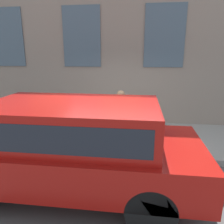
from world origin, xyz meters
The scene contains 5 objects.
ground_plane centered at (0.00, 0.00, 0.00)m, with size 80.00×80.00×0.00m, color #514F4C.
sidewalk centered at (1.30, 0.00, 0.07)m, with size 2.61×60.00×0.14m.
fire_hydrant centered at (0.59, 0.29, 0.55)m, with size 0.37×0.48×0.80m.
person centered at (0.81, -0.13, 0.98)m, with size 0.34×0.22×1.39m.
parked_truck_red_near centered at (-1.21, 0.58, 0.96)m, with size 1.93×4.64×1.66m.
Camera 1 is at (-4.66, -0.61, 2.47)m, focal length 35.00 mm.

